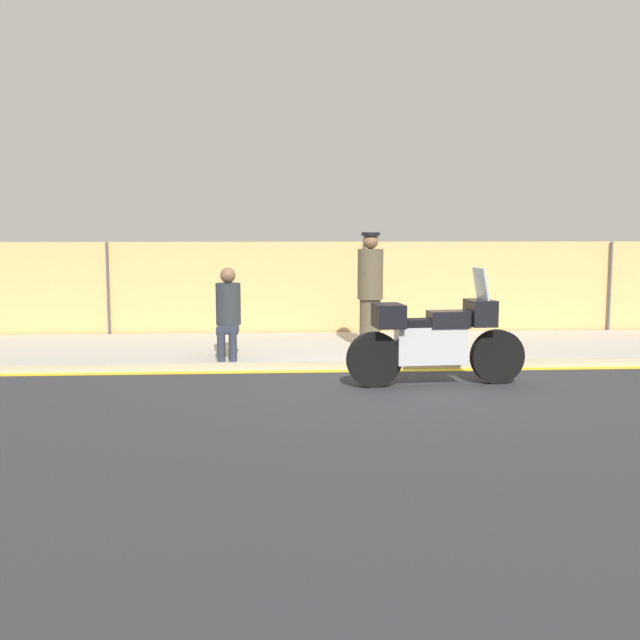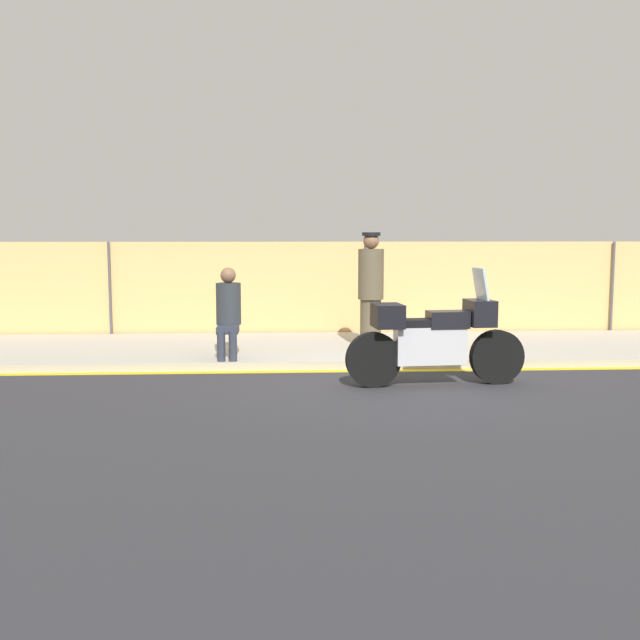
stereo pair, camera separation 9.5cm
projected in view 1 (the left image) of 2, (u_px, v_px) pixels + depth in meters
The scene contains 7 objects.
ground_plane at pixel (402, 382), 9.97m from camera, with size 120.00×120.00×0.00m, color #2D2D33.
sidewalk at pixel (376, 348), 12.48m from camera, with size 35.06×3.22×0.13m.
curb_paint_stripe at pixel (392, 370), 10.81m from camera, with size 35.06×0.18×0.01m.
storefront_fence at pixel (364, 290), 14.07m from camera, with size 33.31×0.17×1.82m.
motorcycle at pixel (435, 338), 9.71m from camera, with size 2.38×0.61×1.53m.
officer_standing at pixel (370, 290), 11.95m from camera, with size 0.41×0.41×1.86m.
person_seated_on_curb at pixel (228, 308), 11.12m from camera, with size 0.37×0.69×1.34m.
Camera 1 is at (-1.71, -9.72, 1.98)m, focal length 42.00 mm.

